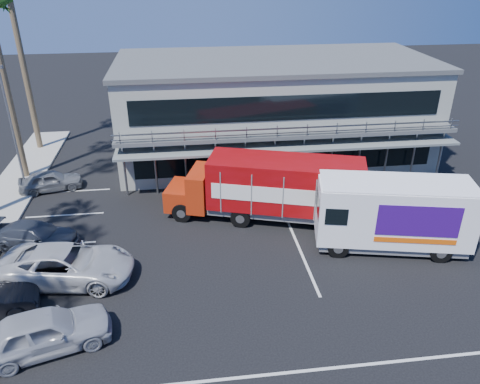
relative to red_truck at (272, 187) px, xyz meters
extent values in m
plane|color=black|center=(-1.07, -5.23, -2.07)|extent=(120.00, 120.00, 0.00)
cube|color=#9DA093|center=(1.93, 9.77, 1.43)|extent=(22.00, 10.00, 7.00)
cube|color=#515454|center=(1.93, 9.77, 5.08)|extent=(22.40, 10.40, 0.30)
cube|color=#515454|center=(1.93, 4.17, 1.53)|extent=(22.00, 1.20, 0.25)
cube|color=gray|center=(1.93, 3.62, 2.03)|extent=(22.00, 0.08, 0.90)
cube|color=slate|center=(1.93, 3.87, 0.83)|extent=(22.00, 1.80, 0.15)
cube|color=black|center=(1.93, 4.75, -0.47)|extent=(20.00, 0.06, 1.60)
cube|color=black|center=(1.93, 4.75, 3.13)|extent=(20.00, 0.06, 1.60)
cylinder|color=brown|center=(-15.77, 7.77, 3.43)|extent=(0.44, 0.44, 11.00)
cylinder|color=brown|center=(-16.17, 13.27, 3.93)|extent=(0.44, 0.44, 12.00)
cylinder|color=gray|center=(-15.27, 5.77, 1.93)|extent=(0.14, 0.14, 8.00)
cube|color=#AB280D|center=(-5.12, 1.59, -0.99)|extent=(2.16, 2.76, 1.29)
cube|color=#AB280D|center=(-3.99, 1.24, -0.40)|extent=(1.83, 2.89, 2.26)
cube|color=black|center=(-3.99, 1.24, 0.24)|extent=(0.73, 2.20, 0.75)
cube|color=maroon|center=(0.73, -0.23, 0.30)|extent=(9.01, 5.12, 2.79)
cube|color=slate|center=(0.73, -0.23, -1.37)|extent=(8.89, 4.74, 0.32)
cube|color=white|center=(0.33, -1.52, 0.19)|extent=(7.56, 2.38, 0.91)
cube|color=white|center=(1.14, 1.06, 0.19)|extent=(7.56, 2.38, 0.91)
cylinder|color=black|center=(-5.16, 0.37, -1.51)|extent=(1.15, 0.60, 1.12)
cylinder|color=black|center=(-4.46, 2.63, -1.51)|extent=(1.15, 0.60, 1.12)
cylinder|color=black|center=(-1.87, -0.65, -1.51)|extent=(1.15, 0.60, 1.12)
cylinder|color=black|center=(-1.17, 1.60, -1.51)|extent=(1.15, 0.60, 1.12)
cylinder|color=black|center=(3.05, -2.19, -1.51)|extent=(1.15, 0.60, 1.12)
cylinder|color=black|center=(3.75, 0.07, -1.51)|extent=(1.15, 0.60, 1.12)
cube|color=white|center=(5.62, -3.67, 0.08)|extent=(8.11, 4.22, 3.09)
cube|color=slate|center=(5.62, -3.67, -1.63)|extent=(7.75, 3.89, 0.39)
cube|color=black|center=(1.87, -2.86, 0.41)|extent=(0.52, 2.14, 1.05)
cube|color=white|center=(5.62, -3.67, 1.66)|extent=(7.95, 4.13, 0.09)
cube|color=#350C71|center=(6.20, -5.16, 0.30)|extent=(3.89, 0.87, 1.65)
cube|color=#350C71|center=(6.77, -2.55, 0.30)|extent=(3.89, 0.87, 1.65)
cube|color=#F2590C|center=(6.20, -5.17, -0.80)|extent=(3.89, 0.86, 0.28)
cylinder|color=black|center=(2.68, -4.23, -1.54)|extent=(1.09, 0.50, 1.06)
cylinder|color=black|center=(3.17, -1.94, -1.54)|extent=(1.09, 0.50, 1.06)
cylinder|color=black|center=(7.64, -5.30, -1.54)|extent=(1.09, 0.50, 1.06)
cylinder|color=black|center=(8.13, -3.01, -1.54)|extent=(1.09, 0.50, 1.06)
imported|color=#A9AAB0|center=(-10.57, -8.81, -1.21)|extent=(5.42, 3.37, 1.72)
imported|color=silver|center=(-10.57, -4.43, -1.21)|extent=(6.50, 3.64, 1.72)
imported|color=#333945|center=(-12.82, -1.23, -1.41)|extent=(4.82, 2.81, 1.31)
imported|color=slate|center=(-13.57, 5.57, -1.40)|extent=(4.17, 2.38, 1.34)
camera|label=1|loc=(-4.80, -23.29, 11.77)|focal=35.00mm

